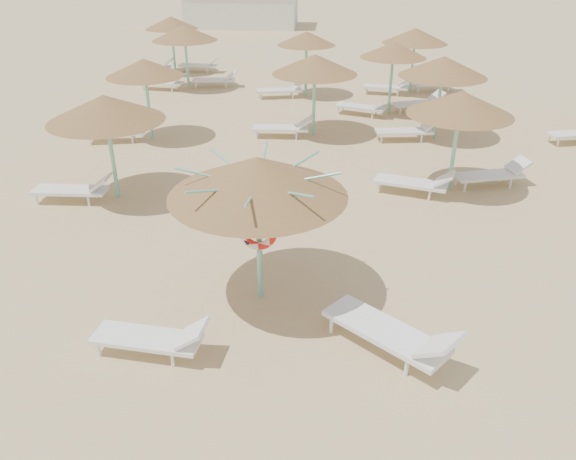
{
  "coord_description": "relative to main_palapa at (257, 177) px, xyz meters",
  "views": [
    {
      "loc": [
        0.95,
        -8.7,
        6.23
      ],
      "look_at": [
        0.2,
        0.54,
        1.3
      ],
      "focal_mm": 35.0,
      "sensor_mm": 36.0,
      "label": 1
    }
  ],
  "objects": [
    {
      "name": "service_hut",
      "position": [
        -5.7,
        34.77,
        -0.83
      ],
      "size": [
        8.4,
        4.4,
        3.25
      ],
      "color": "silver",
      "rests_on": "ground"
    },
    {
      "name": "palapa_field",
      "position": [
        1.33,
        10.78,
        -0.17
      ],
      "size": [
        21.46,
        17.49,
        2.73
      ],
      "color": "#75CBB0",
      "rests_on": "ground"
    },
    {
      "name": "lounger_main_b",
      "position": [
        2.39,
        -1.49,
        -2.07
      ],
      "size": [
        2.26,
        2.03,
        0.85
      ],
      "rotation": [
        0.0,
        0.0,
        -0.69
      ],
      "color": "white",
      "rests_on": "ground"
    },
    {
      "name": "lounger_main_a",
      "position": [
        -1.53,
        -1.82,
        -2.14
      ],
      "size": [
        1.99,
        0.79,
        0.71
      ],
      "rotation": [
        0.0,
        0.0,
        -0.11
      ],
      "color": "white",
      "rests_on": "ground"
    },
    {
      "name": "ground",
      "position": [
        0.3,
        -0.23,
        -2.48
      ],
      "size": [
        120.0,
        120.0,
        0.0
      ],
      "primitive_type": "plane",
      "color": "tan",
      "rests_on": "ground"
    },
    {
      "name": "main_palapa",
      "position": [
        0.0,
        0.0,
        0.0
      ],
      "size": [
        3.18,
        3.18,
        2.85
      ],
      "color": "#75CBB0",
      "rests_on": "ground"
    }
  ]
}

